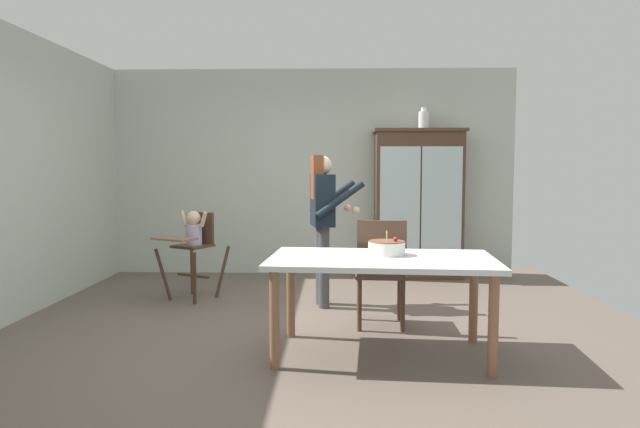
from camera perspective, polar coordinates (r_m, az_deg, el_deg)
The scene contains 9 objects.
ground_plane at distance 5.00m, azimuth -2.20°, elevation -11.57°, with size 6.24×6.24×0.00m, color #66564C.
wall_back at distance 7.43m, azimuth -0.89°, elevation 4.28°, with size 5.32×0.06×2.70m, color beige.
china_cabinet at distance 7.25m, azimuth 10.00°, elevation 1.08°, with size 1.16×0.48×1.90m.
ceramic_vase at distance 7.28m, azimuth 10.54°, elevation 9.45°, with size 0.13×0.13×0.27m.
high_chair_with_toddler at distance 6.12m, azimuth -12.85°, elevation -2.44°, with size 0.78×0.84×0.95m.
adult_person at distance 5.62m, azimuth 0.33°, elevation 0.28°, with size 0.57×0.56×1.53m.
dining_table at distance 4.19m, azimuth 6.31°, elevation -5.58°, with size 1.73×1.05×0.74m.
birthday_cake at distance 4.29m, azimuth 6.83°, elevation -3.45°, with size 0.28×0.28×0.19m.
dining_chair_far_side at distance 4.89m, azimuth 6.25°, elevation -5.29°, with size 0.46×0.46×0.96m.
Camera 1 is at (0.32, -4.79, 1.39)m, focal length 31.34 mm.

